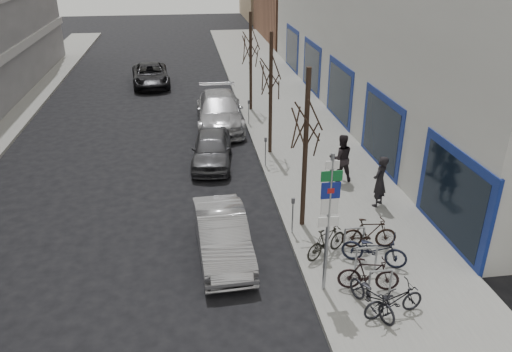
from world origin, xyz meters
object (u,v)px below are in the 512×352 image
object	(u,v)px
bike_mid_curb	(375,247)
bike_far_curb	(394,298)
meter_front	(293,212)
bike_mid_inner	(326,241)
parked_car_front	(222,235)
tree_mid	(271,65)
pedestrian_near	(380,181)
highway_sign_pole	(329,216)
meter_back	(249,110)
parked_car_mid	(212,149)
bike_rack	(366,257)
tree_near	(307,112)
bike_near_right	(369,274)
lane_car	(151,75)
meter_mid	(266,149)
tree_far	(251,39)
bike_far_inner	(369,233)
pedestrian_far	(341,158)
bike_near_left	(373,294)
parked_car_back	(220,111)

from	to	relation	value
bike_mid_curb	bike_far_curb	xyz separation A→B (m)	(-0.31, -2.22, -0.07)
meter_front	bike_mid_inner	bearing A→B (deg)	-62.66
meter_front	parked_car_front	size ratio (longest dim) A/B	0.30
tree_mid	pedestrian_near	xyz separation A→B (m)	(3.01, -5.58, -3.00)
bike_far_curb	pedestrian_near	size ratio (longest dim) A/B	0.89
highway_sign_pole	meter_back	size ratio (longest dim) A/B	3.31
meter_front	parked_car_mid	xyz separation A→B (m)	(-2.22, 6.37, -0.22)
bike_rack	bike_far_curb	world-z (taller)	bike_far_curb
bike_rack	tree_near	xyz separation A→B (m)	(-1.20, 2.90, 3.44)
meter_front	bike_near_right	xyz separation A→B (m)	(1.43, -3.21, -0.25)
meter_front	lane_car	xyz separation A→B (m)	(-5.48, 20.20, -0.21)
parked_car_front	lane_car	distance (m)	21.19
meter_mid	bike_near_right	bearing A→B (deg)	-80.67
parked_car_mid	parked_car_front	bearing A→B (deg)	-84.47
bike_mid_curb	meter_mid	bearing A→B (deg)	42.65
bike_rack	parked_car_front	xyz separation A→B (m)	(-4.00, 1.64, 0.05)
tree_far	bike_far_inner	bearing A→B (deg)	-83.30
bike_far_inner	bike_mid_inner	bearing A→B (deg)	105.64
pedestrian_near	pedestrian_far	distance (m)	2.34
tree_mid	parked_car_mid	xyz separation A→B (m)	(-2.67, -0.63, -3.40)
meter_mid	bike_near_left	world-z (taller)	meter_mid
lane_car	tree_near	bearing A→B (deg)	-78.49
tree_near	highway_sign_pole	bearing A→B (deg)	-93.26
bike_near_right	pedestrian_near	xyz separation A→B (m)	(2.03, 4.63, 0.44)
tree_mid	meter_front	world-z (taller)	tree_mid
pedestrian_far	bike_far_curb	bearing A→B (deg)	83.04
meter_back	bike_rack	bearing A→B (deg)	-82.98
tree_mid	bike_near_right	xyz separation A→B (m)	(0.98, -10.21, -3.44)
tree_far	meter_front	world-z (taller)	tree_far
bike_mid_curb	bike_mid_inner	xyz separation A→B (m)	(-1.28, 0.63, -0.09)
meter_back	parked_car_back	world-z (taller)	parked_car_back
bike_far_inner	meter_back	bearing A→B (deg)	16.55
bike_near_left	pedestrian_near	world-z (taller)	pedestrian_near
bike_mid_inner	parked_car_back	distance (m)	12.88
tree_near	bike_mid_inner	bearing A→B (deg)	-81.44
parked_car_mid	lane_car	xyz separation A→B (m)	(-3.25, 13.83, 0.01)
bike_rack	bike_mid_curb	bearing A→B (deg)	42.73
bike_mid_inner	meter_mid	bearing A→B (deg)	-25.06
meter_back	bike_mid_curb	world-z (taller)	meter_back
meter_back	bike_near_right	size ratio (longest dim) A/B	0.75
meter_front	tree_far	bearing A→B (deg)	88.09
bike_far_curb	pedestrian_near	bearing A→B (deg)	-27.62
highway_sign_pole	bike_far_inner	distance (m)	3.19
meter_mid	bike_far_inner	size ratio (longest dim) A/B	0.74
bike_mid_curb	meter_back	bearing A→B (deg)	36.49
highway_sign_pole	bike_far_curb	bearing A→B (deg)	-40.92
bike_near_right	bike_mid_inner	size ratio (longest dim) A/B	1.04
tree_far	bike_far_inner	size ratio (longest dim) A/B	3.18
tree_far	pedestrian_near	distance (m)	12.80
lane_car	pedestrian_far	size ratio (longest dim) A/B	2.59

